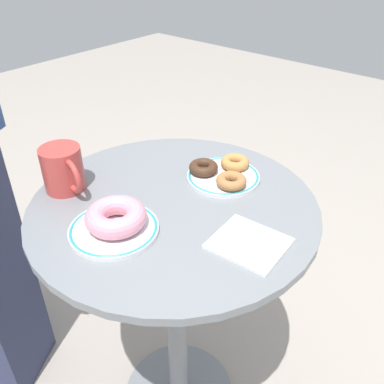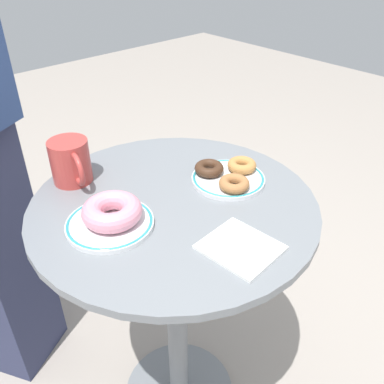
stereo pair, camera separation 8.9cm
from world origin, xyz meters
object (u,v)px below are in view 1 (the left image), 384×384
object	(u,v)px
plate_right	(223,177)
donut_old_fashioned	(235,162)
cafe_table	(176,281)
donut_cinnamon	(231,181)
donut_pink_frosted	(116,217)
paper_napkin	(249,243)
plate_left	(114,229)
coffee_mug	(63,169)
donut_chocolate	(204,167)

from	to	relation	value
plate_right	donut_old_fashioned	world-z (taller)	donut_old_fashioned
cafe_table	donut_cinnamon	distance (m)	0.30
cafe_table	donut_cinnamon	xyz separation A→B (m)	(0.12, -0.06, 0.26)
cafe_table	donut_pink_frosted	size ratio (longest dim) A/B	6.15
plate_right	paper_napkin	size ratio (longest dim) A/B	1.29
plate_right	donut_cinnamon	world-z (taller)	donut_cinnamon
donut_old_fashioned	paper_napkin	size ratio (longest dim) A/B	0.52
plate_left	donut_cinnamon	distance (m)	0.29
paper_napkin	cafe_table	bearing A→B (deg)	87.44
donut_old_fashioned	coffee_mug	world-z (taller)	coffee_mug
plate_left	coffee_mug	size ratio (longest dim) A/B	1.31
donut_cinnamon	paper_napkin	distance (m)	0.19
plate_left	coffee_mug	distance (m)	0.21
plate_right	donut_cinnamon	size ratio (longest dim) A/B	2.49
plate_right	paper_napkin	bearing A→B (deg)	-131.46
donut_chocolate	paper_napkin	xyz separation A→B (m)	(-0.14, -0.22, -0.02)
donut_cinnamon	coffee_mug	distance (m)	0.38
plate_left	plate_right	xyz separation A→B (m)	(0.30, -0.05, -0.00)
donut_pink_frosted	paper_napkin	world-z (taller)	donut_pink_frosted
donut_pink_frosted	donut_cinnamon	world-z (taller)	donut_pink_frosted
cafe_table	paper_napkin	bearing A→B (deg)	-92.56
paper_napkin	donut_old_fashioned	bearing A→B (deg)	41.19
cafe_table	plate_left	xyz separation A→B (m)	(-0.15, 0.02, 0.25)
cafe_table	coffee_mug	world-z (taller)	coffee_mug
donut_old_fashioned	donut_cinnamon	size ratio (longest dim) A/B	1.00
plate_left	plate_right	bearing A→B (deg)	-8.58
donut_cinnamon	paper_napkin	world-z (taller)	donut_cinnamon
plate_right	donut_pink_frosted	size ratio (longest dim) A/B	1.42
plate_right	donut_cinnamon	xyz separation A→B (m)	(-0.03, -0.04, 0.02)
donut_pink_frosted	donut_chocolate	distance (m)	0.27
donut_old_fashioned	plate_right	bearing A→B (deg)	-177.77
donut_chocolate	coffee_mug	distance (m)	0.32
donut_cinnamon	donut_pink_frosted	bearing A→B (deg)	161.88
cafe_table	coffee_mug	distance (m)	0.39
plate_left	donut_chocolate	distance (m)	0.28
plate_left	donut_cinnamon	world-z (taller)	donut_cinnamon
coffee_mug	plate_right	bearing A→B (deg)	-42.84
donut_pink_frosted	paper_napkin	distance (m)	0.26
cafe_table	donut_chocolate	world-z (taller)	donut_chocolate
cafe_table	coffee_mug	bearing A→B (deg)	117.51
coffee_mug	donut_cinnamon	bearing A→B (deg)	-50.18
donut_pink_frosted	coffee_mug	xyz separation A→B (m)	(0.02, 0.20, 0.02)
plate_left	paper_napkin	world-z (taller)	plate_left
donut_pink_frosted	donut_chocolate	world-z (taller)	donut_pink_frosted
paper_napkin	plate_right	bearing A→B (deg)	48.54
coffee_mug	donut_pink_frosted	bearing A→B (deg)	-97.02
donut_chocolate	paper_napkin	size ratio (longest dim) A/B	0.52
cafe_table	plate_right	bearing A→B (deg)	-8.74
plate_left	coffee_mug	bearing A→B (deg)	80.67
cafe_table	donut_chocolate	xyz separation A→B (m)	(0.13, 0.02, 0.26)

